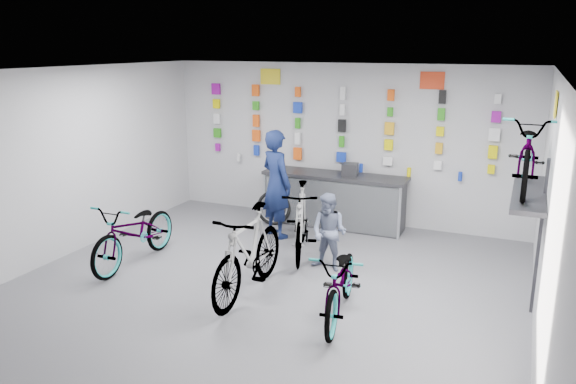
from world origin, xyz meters
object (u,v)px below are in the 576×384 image
at_px(bike_left, 135,232).
at_px(bike_right, 342,282).
at_px(clerk, 276,184).
at_px(customer, 329,232).
at_px(counter, 334,201).
at_px(bike_service, 301,221).
at_px(bike_center, 249,253).

xyz_separation_m(bike_left, bike_right, (3.49, -0.44, -0.04)).
distance_m(clerk, customer, 1.80).
height_order(bike_left, customer, customer).
relative_size(counter, bike_right, 1.49).
xyz_separation_m(bike_left, bike_service, (2.21, 1.38, 0.06)).
relative_size(bike_left, bike_center, 0.97).
bearing_deg(customer, bike_center, -110.26).
bearing_deg(bike_center, clerk, 104.88).
distance_m(bike_service, customer, 0.75).
relative_size(bike_left, customer, 1.66).
distance_m(bike_right, clerk, 3.26).
height_order(bike_service, customer, customer).
bearing_deg(bike_right, counter, 101.75).
height_order(counter, bike_left, bike_left).
bearing_deg(bike_left, bike_center, -9.19).
bearing_deg(bike_right, customer, 106.59).
relative_size(bike_right, customer, 1.52).
bearing_deg(bike_center, counter, 87.83).
height_order(bike_left, bike_right, bike_left).
xyz_separation_m(bike_center, customer, (0.71, 1.27, -0.01)).
relative_size(bike_left, bike_right, 1.09).
height_order(bike_right, bike_service, bike_service).
height_order(bike_service, clerk, clerk).
relative_size(bike_service, clerk, 1.01).
height_order(bike_center, clerk, clerk).
bearing_deg(counter, customer, -73.25).
height_order(bike_right, customer, customer).
relative_size(clerk, customer, 1.61).
distance_m(bike_center, bike_right, 1.38).
bearing_deg(counter, bike_left, -126.17).
bearing_deg(clerk, bike_service, 167.16).
distance_m(counter, clerk, 1.30).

